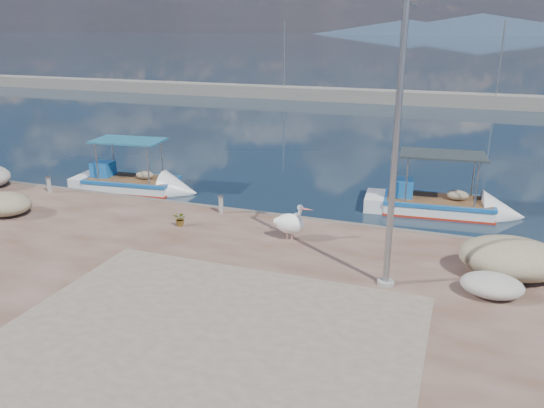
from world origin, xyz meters
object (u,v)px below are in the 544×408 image
at_px(lamp_post, 395,161).
at_px(bollard_near, 221,204).
at_px(pelican, 290,223).
at_px(boat_left, 131,185).
at_px(boat_right, 436,207).

bearing_deg(lamp_post, bollard_near, 151.02).
bearing_deg(pelican, lamp_post, -39.47).
relative_size(boat_left, bollard_near, 8.52).
distance_m(boat_right, pelican, 7.16).
xyz_separation_m(boat_right, bollard_near, (-7.22, -4.28, 0.65)).
xyz_separation_m(pelican, bollard_near, (-3.14, 1.54, -0.20)).
distance_m(boat_right, bollard_near, 8.42).
distance_m(lamp_post, bollard_near, 7.93).
height_order(boat_left, bollard_near, boat_left).
bearing_deg(boat_left, lamp_post, -33.38).
bearing_deg(bollard_near, boat_right, 30.68).
distance_m(pelican, lamp_post, 4.75).
bearing_deg(bollard_near, pelican, -26.12).
distance_m(pelican, bollard_near, 3.50).
height_order(pelican, lamp_post, lamp_post).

